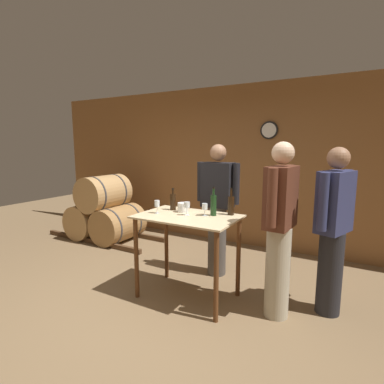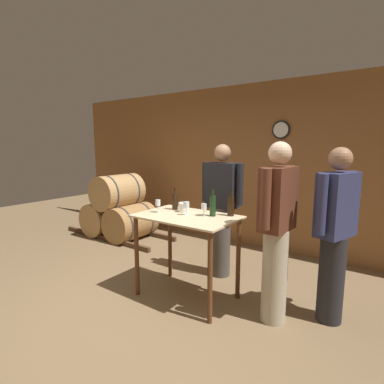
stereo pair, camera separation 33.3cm
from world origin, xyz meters
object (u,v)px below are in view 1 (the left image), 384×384
Objects in this scene: wine_glass_near_left at (157,204)px; wine_glass_near_center at (187,205)px; wine_bottle_left at (213,204)px; person_visitor_bearded at (280,227)px; ice_bucket at (183,207)px; person_visitor_with_scarf at (217,207)px; wine_bottle_center at (231,205)px; person_host at (333,228)px; wine_bottle_far_left at (173,201)px; wine_glass_near_right at (205,207)px.

wine_glass_near_left and wine_glass_near_center have the same top height.
wine_glass_near_center is at bearing -153.82° from wine_bottle_left.
person_visitor_bearded reaches higher than wine_bottle_left.
wine_glass_near_center is 0.18m from ice_bucket.
person_visitor_with_scarf is 1.13m from person_visitor_bearded.
person_host reaches higher than wine_bottle_center.
ice_bucket is at bearing 135.89° from wine_glass_near_center.
wine_glass_near_center is 1.01m from person_visitor_bearded.
wine_glass_near_center is at bearing -28.35° from wine_bottle_far_left.
wine_bottle_far_left is 0.32m from wine_glass_near_center.
wine_glass_near_left reaches higher than ice_bucket.
wine_glass_near_left is at bearing -172.68° from person_visitor_bearded.
wine_bottle_center is 0.18× the size of person_visitor_with_scarf.
wine_bottle_left reaches higher than wine_bottle_far_left.
wine_bottle_left is 0.64m from wine_glass_near_left.
person_host reaches higher than wine_bottle_far_left.
wine_glass_near_right is 0.82m from person_visitor_bearded.
wine_bottle_left is 0.29m from wine_glass_near_center.
wine_glass_near_right is 0.66m from person_visitor_with_scarf.
wine_bottle_far_left is at bearing 167.67° from ice_bucket.
person_host reaches higher than wine_bottle_left.
wine_bottle_far_left is 0.71m from wine_bottle_center.
wine_bottle_far_left is 0.17m from ice_bucket.
person_host is at bearing 15.43° from wine_glass_near_left.
ice_bucket is at bearing -165.46° from wine_bottle_center.
ice_bucket is 1.59m from person_host.
person_host is (1.56, 0.29, -0.10)m from ice_bucket.
wine_bottle_left is 2.29× the size of wine_glass_near_right.
wine_bottle_left is at bearing -140.50° from wine_bottle_center.
person_visitor_bearded is at bearing -3.26° from wine_bottle_left.
wine_glass_near_right is at bearing -8.59° from ice_bucket.
person_visitor_bearded reaches higher than ice_bucket.
wine_glass_near_center is at bearing 13.88° from wine_glass_near_left.
wine_bottle_center is at bearing -171.55° from person_host.
person_visitor_with_scarf reaches higher than wine_bottle_far_left.
ice_bucket is (0.22, 0.20, -0.05)m from wine_glass_near_left.
wine_bottle_left is 0.20m from wine_bottle_center.
wine_bottle_left is at bearing -69.49° from person_visitor_with_scarf.
wine_glass_near_center is (-0.26, -0.13, -0.01)m from wine_bottle_left.
wine_bottle_far_left is 2.08× the size of ice_bucket.
wine_bottle_left is 0.10m from wine_glass_near_right.
person_visitor_bearded is (0.81, 0.02, -0.12)m from wine_glass_near_right.
wine_glass_near_right is at bearing 16.37° from wine_glass_near_left.
person_visitor_with_scarf reaches higher than ice_bucket.
wine_bottle_far_left is 1.75m from person_host.
wine_glass_near_left is 1.35m from person_visitor_bearded.
ice_bucket is at bearing 178.48° from person_visitor_bearded.
wine_glass_near_center is (0.28, -0.15, 0.01)m from wine_bottle_far_left.
ice_bucket is (-0.31, 0.05, -0.05)m from wine_glass_near_right.
wine_glass_near_left is 0.09× the size of person_visitor_bearded.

